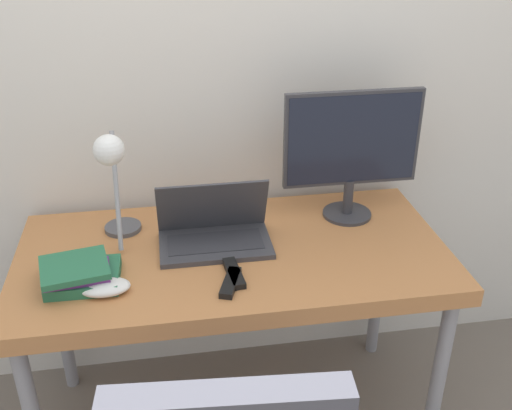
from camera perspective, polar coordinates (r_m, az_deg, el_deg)
The scene contains 9 objects.
wall_back at distance 2.19m, azimuth -3.91°, elevation 13.31°, with size 8.00×0.05×2.60m.
desk at distance 2.05m, azimuth -2.18°, elevation -5.93°, with size 1.43×0.71×0.78m.
laptop at distance 2.02m, azimuth -3.99°, elevation -2.52°, with size 0.37×0.23×0.22m.
monitor at distance 2.13m, azimuth 9.12°, elevation 5.52°, with size 0.49×0.18×0.47m.
desk_lamp at distance 1.94m, azimuth -13.47°, elevation 3.11°, with size 0.13×0.28×0.42m.
book_stack at distance 1.90m, azimuth -16.41°, elevation -6.31°, with size 0.24×0.21×0.07m.
tv_remote at distance 1.83m, azimuth -2.45°, elevation -7.39°, with size 0.09×0.15×0.02m.
media_remote at distance 1.87m, azimuth -2.11°, elevation -6.50°, with size 0.06×0.16×0.02m.
game_controller at distance 1.85m, azimuth -14.19°, elevation -7.60°, with size 0.15×0.09×0.04m.
Camera 1 is at (-0.20, -1.34, 1.84)m, focal length 42.00 mm.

